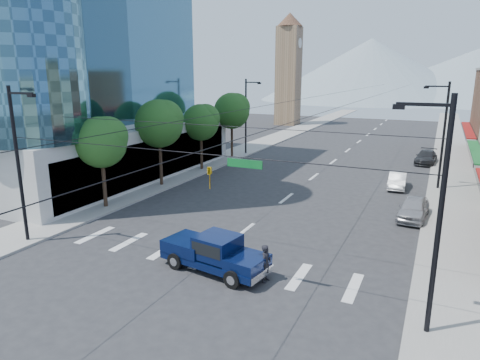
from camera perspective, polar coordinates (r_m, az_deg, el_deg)
The scene contains 19 objects.
ground at distance 22.15m, azimuth -6.03°, elevation -11.80°, with size 160.00×160.00×0.00m, color #28282B.
sidewalk_left at distance 61.99m, azimuth 3.59°, elevation 5.15°, with size 4.00×120.00×0.15m, color gray.
sidewalk_right at distance 57.79m, azimuth 26.32°, elevation 3.07°, with size 4.00×120.00×0.15m, color gray.
office_tower at distance 48.20m, azimuth -26.16°, elevation 18.44°, with size 29.50×27.00×30.00m.
clock_tower at distance 83.46m, azimuth 6.50°, elevation 14.66°, with size 4.80×4.80×20.40m.
mountain_left at distance 168.91m, azimuth 16.99°, elevation 13.92°, with size 80.00×80.00×22.00m, color gray.
mountain_right at distance 177.23m, azimuth 28.94°, elevation 12.15°, with size 90.00×90.00×18.00m, color gray.
tree_near at distance 31.91m, azimuth -17.78°, elevation 5.02°, with size 3.65×3.64×6.71m.
tree_midnear at distance 37.22m, azimuth -10.51°, elevation 7.59°, with size 4.09×4.09×7.52m.
tree_midfar at distance 43.13m, azimuth -5.04°, elevation 7.82°, with size 3.65×3.64×6.71m.
tree_far at distance 49.22m, azimuth -0.92°, elevation 9.34°, with size 4.09×4.09×7.52m.
signal_rig at distance 19.64m, azimuth -7.40°, elevation -0.77°, with size 21.80×0.20×9.00m.
lamp_pole_nw at distance 51.73m, azimuth 0.92°, elevation 8.85°, with size 2.00×0.25×9.00m.
lamp_pole_ne at distance 39.25m, azimuth 25.37°, elevation 5.84°, with size 2.00×0.25×9.00m.
pickup_truck at distance 21.59m, azimuth -3.47°, elevation -9.55°, with size 5.89×2.87×1.91m.
pedestrian at distance 20.57m, azimuth 3.48°, elevation -11.03°, with size 0.67×0.44×1.85m, color black.
parked_car_near at distance 31.26m, azimuth 22.12°, elevation -3.53°, with size 1.77×4.39×1.50m, color #A1A0A5.
parked_car_mid at distance 39.20m, azimuth 20.24°, elevation -0.06°, with size 1.41×4.03×1.33m, color white.
parked_car_far at distance 51.04m, azimuth 23.56°, elevation 2.81°, with size 2.00×4.93×1.43m, color #2A2A2D.
Camera 1 is at (10.49, -16.97, 9.63)m, focal length 32.00 mm.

